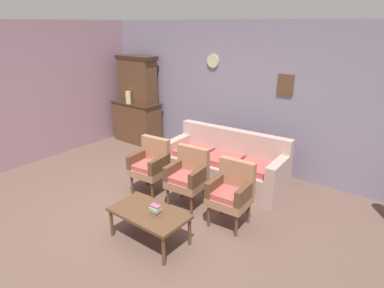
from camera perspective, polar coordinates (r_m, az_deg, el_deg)
name	(u,v)px	position (r m, az deg, el deg)	size (l,w,h in m)	color
ground_plane	(143,217)	(5.00, -8.41, -12.20)	(7.68, 7.68, 0.00)	brown
wall_back_with_decor	(240,95)	(6.44, 8.18, 8.26)	(6.40, 0.09, 2.70)	gray
wall_left_side	(18,96)	(7.09, -27.58, 7.27)	(0.06, 5.20, 2.70)	gray
side_cabinet	(137,122)	(7.89, -9.35, 3.76)	(1.16, 0.55, 0.93)	brown
cabinet_upper_hutch	(137,79)	(7.73, -9.33, 10.91)	(0.99, 0.38, 1.03)	brown
vase_on_cabinet	(128,97)	(7.67, -10.83, 7.82)	(0.12, 0.12, 0.27)	#CFC482
floral_couch	(226,165)	(5.81, 5.76, -3.62)	(2.13, 0.94, 0.90)	tan
armchair_near_cabinet	(150,163)	(5.46, -7.11, -3.30)	(0.57, 0.54, 0.90)	#9E6B4C
armchair_near_couch_end	(188,175)	(5.03, -0.70, -5.26)	(0.57, 0.54, 0.90)	#9E6B4C
armchair_by_doorway	(231,191)	(4.60, 6.75, -7.96)	(0.56, 0.53, 0.90)	#9E6B4C
coffee_table	(149,215)	(4.32, -7.34, -11.89)	(1.00, 0.56, 0.42)	brown
book_stack_on_table	(156,210)	(4.21, -6.24, -11.14)	(0.15, 0.11, 0.12)	#B45456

